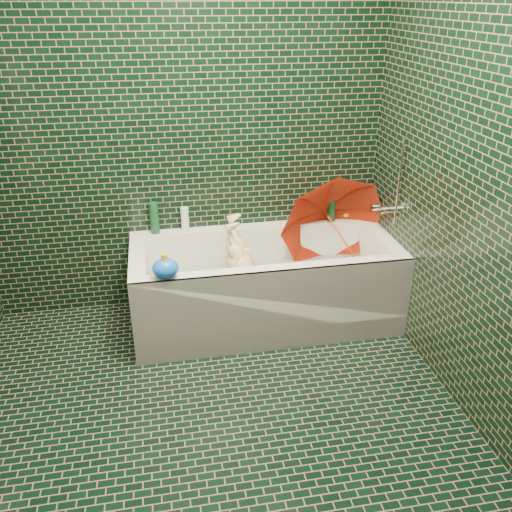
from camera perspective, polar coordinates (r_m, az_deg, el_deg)
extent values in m
plane|color=black|center=(2.86, -4.12, -18.36)|extent=(2.80, 2.80, 0.00)
plane|color=black|center=(3.53, -7.64, 13.54)|extent=(2.80, 0.00, 2.80)
plane|color=black|center=(1.00, 4.07, -22.34)|extent=(2.80, 0.00, 2.80)
plane|color=black|center=(2.63, 24.47, 7.16)|extent=(0.00, 2.80, 2.80)
cube|color=white|center=(3.67, 0.88, -5.55)|extent=(1.70, 0.75, 0.15)
cube|color=white|center=(3.82, -0.06, 0.48)|extent=(1.70, 0.10, 0.40)
cube|color=white|center=(3.26, 2.06, -4.37)|extent=(1.70, 0.10, 0.40)
cube|color=white|center=(3.77, 12.93, -0.65)|extent=(0.10, 0.55, 0.40)
cube|color=white|center=(3.48, -12.11, -2.86)|extent=(0.10, 0.55, 0.40)
cube|color=white|center=(3.27, 2.19, -5.85)|extent=(1.70, 0.02, 0.55)
cube|color=#4AC226|center=(3.63, 0.89, -4.46)|extent=(1.35, 0.47, 0.01)
cube|color=silver|center=(3.56, 0.91, -2.47)|extent=(1.48, 0.53, 0.00)
cylinder|color=silver|center=(3.63, 13.95, 4.76)|extent=(0.14, 0.05, 0.05)
cylinder|color=silver|center=(3.65, 12.43, 5.04)|extent=(0.05, 0.04, 0.04)
cylinder|color=silver|center=(3.47, 14.85, 7.54)|extent=(0.01, 0.01, 0.55)
imported|color=beige|center=(3.55, -0.86, -2.39)|extent=(0.92, 0.54, 0.40)
imported|color=red|center=(3.62, 8.82, 2.24)|extent=(0.96, 0.85, 1.01)
imported|color=white|center=(3.94, 11.39, 3.90)|extent=(0.12, 0.12, 0.25)
imported|color=#57207B|center=(3.97, 11.36, 4.08)|extent=(0.10, 0.11, 0.18)
imported|color=#124123|center=(3.92, 9.35, 3.99)|extent=(0.16, 0.16, 0.15)
cylinder|color=#124123|center=(3.82, 7.97, 5.39)|extent=(0.07, 0.07, 0.24)
cylinder|color=silver|center=(3.93, 11.02, 5.20)|extent=(0.05, 0.05, 0.17)
cylinder|color=#124123|center=(3.65, -10.65, 3.95)|extent=(0.07, 0.07, 0.21)
cylinder|color=white|center=(3.65, -7.49, 3.85)|extent=(0.05, 0.05, 0.17)
ellipsoid|color=yellow|center=(3.91, 9.43, 4.41)|extent=(0.10, 0.08, 0.06)
sphere|color=yellow|center=(3.90, 9.95, 4.90)|extent=(0.04, 0.04, 0.04)
cone|color=orange|center=(3.90, 10.26, 4.86)|extent=(0.02, 0.02, 0.02)
ellipsoid|color=blue|center=(3.06, -9.51, -1.29)|extent=(0.15, 0.13, 0.12)
cylinder|color=yellow|center=(3.03, -9.60, -0.13)|extent=(0.04, 0.04, 0.04)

